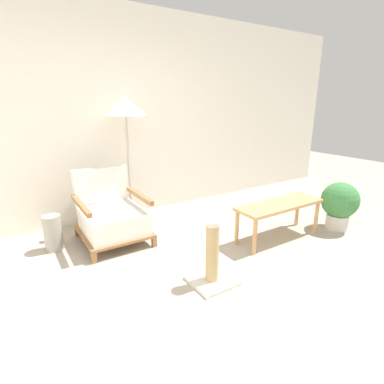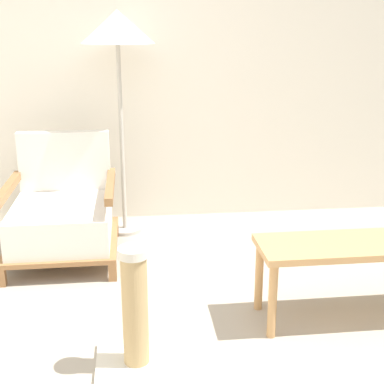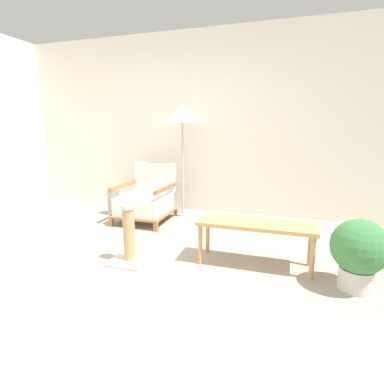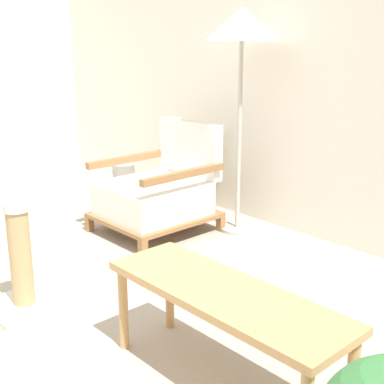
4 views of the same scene
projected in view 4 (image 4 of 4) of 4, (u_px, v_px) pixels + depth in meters
wall_back at (280, 44)px, 3.83m from camera, size 8.00×0.06×2.70m
armchair at (158, 192)px, 3.95m from camera, size 0.71×0.78×0.79m
floor_lamp at (242, 32)px, 3.63m from camera, size 0.51×0.51×1.60m
coffee_table at (224, 303)px, 2.13m from camera, size 1.09×0.36×0.43m
vase at (124, 186)px, 4.49m from camera, size 0.19×0.19×0.39m
scratching_post at (22, 272)px, 2.81m from camera, size 0.37×0.37×0.59m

